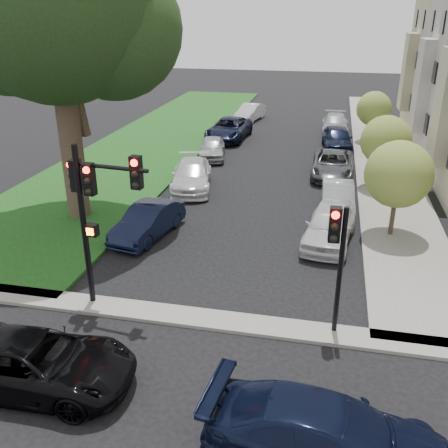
% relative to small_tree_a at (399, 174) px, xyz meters
% --- Properties ---
extents(ground, '(140.00, 140.00, 0.00)m').
position_rel_small_tree_a_xyz_m(ground, '(-6.20, -9.75, -2.74)').
color(ground, black).
rests_on(ground, ground).
extents(grass_strip, '(8.00, 44.00, 0.12)m').
position_rel_small_tree_a_xyz_m(grass_strip, '(-15.20, 14.25, -2.68)').
color(grass_strip, '#153812').
rests_on(grass_strip, ground).
extents(sidewalk_right, '(3.50, 44.00, 0.12)m').
position_rel_small_tree_a_xyz_m(sidewalk_right, '(0.55, 14.25, -2.68)').
color(sidewalk_right, gray).
rests_on(sidewalk_right, ground).
extents(sidewalk_cross, '(60.00, 1.00, 0.12)m').
position_rel_small_tree_a_xyz_m(sidewalk_cross, '(-6.20, -7.75, -2.68)').
color(sidewalk_cross, gray).
rests_on(sidewalk_cross, ground).
extents(small_tree_a, '(2.75, 2.75, 4.12)m').
position_rel_small_tree_a_xyz_m(small_tree_a, '(0.00, 0.00, 0.00)').
color(small_tree_a, '#352A1F').
rests_on(small_tree_a, ground).
extents(small_tree_b, '(2.61, 2.61, 3.92)m').
position_rel_small_tree_a_xyz_m(small_tree_b, '(0.00, 6.25, -0.14)').
color(small_tree_b, '#352A1F').
rests_on(small_tree_b, ground).
extents(small_tree_c, '(2.42, 2.42, 3.63)m').
position_rel_small_tree_a_xyz_m(small_tree_c, '(0.00, 16.49, -0.33)').
color(small_tree_c, '#352A1F').
rests_on(small_tree_c, ground).
extents(traffic_signal_main, '(2.61, 0.68, 5.33)m').
position_rel_small_tree_a_xyz_m(traffic_signal_main, '(-9.58, -7.51, 0.93)').
color(traffic_signal_main, black).
rests_on(traffic_signal_main, ground).
extents(traffic_signal_secondary, '(0.51, 0.41, 4.04)m').
position_rel_small_tree_a_xyz_m(traffic_signal_secondary, '(-2.38, -7.56, 0.08)').
color(traffic_signal_secondary, black).
rests_on(traffic_signal_secondary, ground).
extents(car_cross_near, '(5.17, 2.53, 1.41)m').
position_rel_small_tree_a_xyz_m(car_cross_near, '(-9.63, -11.43, -2.03)').
color(car_cross_near, black).
rests_on(car_cross_near, ground).
extents(car_cross_far, '(5.55, 2.74, 1.55)m').
position_rel_small_tree_a_xyz_m(car_cross_far, '(-2.29, -12.40, -1.97)').
color(car_cross_far, black).
rests_on(car_cross_far, ground).
extents(car_parked_0, '(2.36, 4.70, 1.54)m').
position_rel_small_tree_a_xyz_m(car_parked_0, '(-2.56, -1.20, -1.97)').
color(car_parked_0, silver).
rests_on(car_parked_0, ground).
extents(car_parked_1, '(1.62, 4.20, 1.37)m').
position_rel_small_tree_a_xyz_m(car_parked_1, '(-2.26, 2.38, -2.06)').
color(car_parked_1, '#999BA0').
rests_on(car_parked_1, ground).
extents(car_parked_2, '(2.33, 5.03, 1.39)m').
position_rel_small_tree_a_xyz_m(car_parked_2, '(-2.57, 7.93, -2.04)').
color(car_parked_2, '#3F4247').
rests_on(car_parked_2, ground).
extents(car_parked_3, '(2.32, 4.80, 1.58)m').
position_rel_small_tree_a_xyz_m(car_parked_3, '(-2.36, 13.92, -1.95)').
color(car_parked_3, black).
rests_on(car_parked_3, ground).
extents(car_parked_4, '(2.01, 4.82, 1.39)m').
position_rel_small_tree_a_xyz_m(car_parked_4, '(-2.57, 19.07, -2.05)').
color(car_parked_4, '#999BA0').
rests_on(car_parked_4, ground).
extents(car_parked_5, '(2.20, 4.39, 1.38)m').
position_rel_small_tree_a_xyz_m(car_parked_5, '(-10.03, -2.21, -2.05)').
color(car_parked_5, black).
rests_on(car_parked_5, ground).
extents(car_parked_6, '(3.01, 5.29, 1.45)m').
position_rel_small_tree_a_xyz_m(car_parked_6, '(-9.91, 4.18, -2.02)').
color(car_parked_6, silver).
rests_on(car_parked_6, ground).
extents(car_parked_7, '(2.31, 4.18, 1.35)m').
position_rel_small_tree_a_xyz_m(car_parked_7, '(-10.20, 10.10, -2.07)').
color(car_parked_7, '#999BA0').
rests_on(car_parked_7, ground).
extents(car_parked_8, '(2.87, 5.68, 1.54)m').
position_rel_small_tree_a_xyz_m(car_parked_8, '(-10.18, 15.27, -1.97)').
color(car_parked_8, black).
rests_on(car_parked_8, ground).
extents(car_parked_9, '(2.22, 4.37, 1.37)m').
position_rel_small_tree_a_xyz_m(car_parked_9, '(-9.78, 22.24, -2.05)').
color(car_parked_9, silver).
rests_on(car_parked_9, ground).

